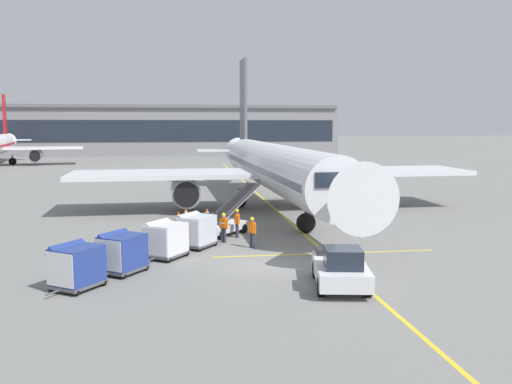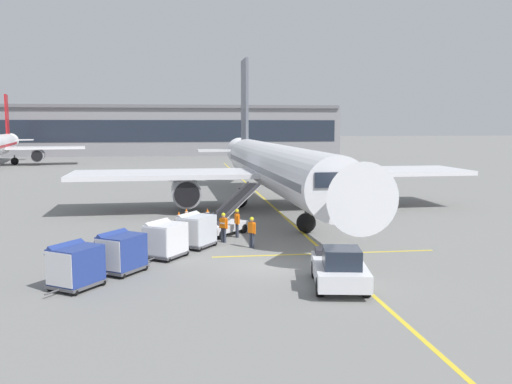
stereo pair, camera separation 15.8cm
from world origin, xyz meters
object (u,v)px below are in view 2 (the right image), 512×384
Objects in this scene: baggage_cart_fourth at (75,265)px; ground_crew_marshaller at (223,225)px; safety_cone_engine_keepout at (207,214)px; safety_cone_nose_mark at (186,213)px; belt_loader at (225,220)px; ground_crew_by_carts at (252,230)px; baggage_cart_lead at (196,230)px; pushback_tug at (340,268)px; ground_crew_by_loader at (237,221)px; ground_crew_wingwalker at (198,224)px; baggage_cart_second at (165,239)px; parked_airplane at (274,167)px; safety_cone_wingtip at (179,216)px; baggage_cart_third at (121,252)px.

ground_crew_marshaller is at bearing 50.51° from baggage_cart_fourth.
safety_cone_engine_keepout is 1.76m from safety_cone_nose_mark.
belt_loader is 12.87m from baggage_cart_fourth.
baggage_cart_lead is at bearing 169.54° from ground_crew_by_carts.
pushback_tug is 2.69× the size of ground_crew_marshaller.
pushback_tug is 11.40m from ground_crew_by_loader.
ground_crew_wingwalker is at bearing 158.95° from ground_crew_marshaller.
pushback_tug is 2.69× the size of ground_crew_by_carts.
ground_crew_by_loader is at bearing 48.33° from baggage_cart_second.
ground_crew_wingwalker is (-1.44, 0.55, 0.00)m from ground_crew_marshaller.
ground_crew_marshaller is (-1.44, 1.66, 0.00)m from ground_crew_by_carts.
belt_loader is 12.65m from pushback_tug.
pushback_tug reaches higher than ground_crew_by_loader.
parked_airplane reaches higher than safety_cone_wingtip.
ground_crew_by_loader and ground_crew_marshaller have the same top height.
safety_cone_wingtip is (-2.06, -1.00, -0.01)m from safety_cone_engine_keepout.
belt_loader is at bearing 58.63° from baggage_cart_second.
safety_cone_wingtip is 1.12× the size of safety_cone_nose_mark.
baggage_cart_lead is 2.77m from baggage_cart_second.
safety_cone_engine_keepout is 1.14× the size of safety_cone_nose_mark.
baggage_cart_fourth is 12.35m from ground_crew_by_loader.
belt_loader reaches higher than ground_crew_by_carts.
pushback_tug is at bearing -71.86° from safety_cone_nose_mark.
pushback_tug is 11.57m from ground_crew_wingwalker.
baggage_cart_third is (-1.94, -2.68, 0.00)m from baggage_cart_second.
parked_airplane is at bearing 34.40° from safety_cone_wingtip.
ground_crew_wingwalker is 2.67× the size of safety_cone_nose_mark.
ground_crew_marshaller is 1.00× the size of ground_crew_wingwalker.
ground_crew_by_loader is 1.00× the size of ground_crew_wingwalker.
safety_cone_engine_keepout is at bearing 101.60° from ground_crew_by_loader.
ground_crew_by_carts is (4.69, 1.68, -0.00)m from baggage_cart_second.
baggage_cart_third is (-10.29, -18.72, -2.37)m from parked_airplane.
baggage_cart_lead is (-1.91, -3.56, 0.13)m from belt_loader.
ground_crew_marshaller is at bearing -96.75° from belt_loader.
belt_loader is 1.79× the size of baggage_cart_second.
baggage_cart_fourth reaches higher than safety_cone_nose_mark.
belt_loader reaches higher than baggage_cart_fourth.
safety_cone_nose_mark is (1.20, 12.67, -0.68)m from baggage_cart_second.
ground_crew_wingwalker is at bearing -118.31° from parked_airplane.
baggage_cart_lead is 1.55× the size of ground_crew_wingwalker.
baggage_cart_third is 15.20m from safety_cone_engine_keepout.
pushback_tug is 2.69× the size of ground_crew_wingwalker.
safety_cone_wingtip is (-2.88, 4.97, -0.51)m from belt_loader.
ground_crew_by_carts is 10.31m from safety_cone_engine_keepout.
ground_crew_wingwalker is (-5.59, 10.13, 0.17)m from pushback_tug.
belt_loader reaches higher than safety_cone_engine_keepout.
baggage_cart_third is at bearing -125.88° from baggage_cart_second.
baggage_cart_lead and baggage_cart_fourth have the same top height.
baggage_cart_third is 15.68m from safety_cone_nose_mark.
ground_crew_by_carts is at bearing 19.70° from baggage_cart_second.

